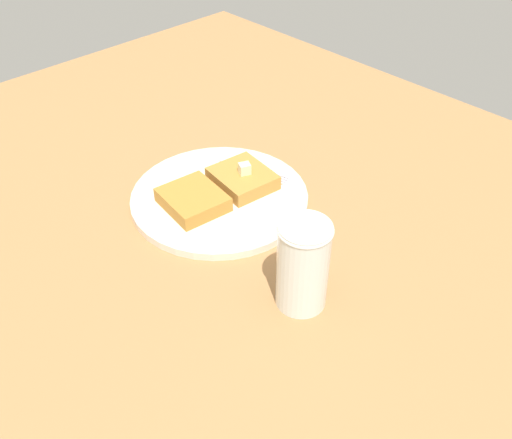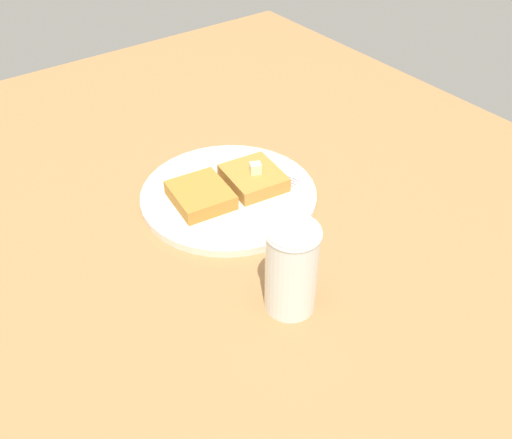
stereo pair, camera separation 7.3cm
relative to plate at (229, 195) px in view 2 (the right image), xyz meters
The scene contains 7 objects.
table_surface 5.29cm from the plate, 23.97° to the right, with size 115.92×115.92×2.80cm, color #A57345.
plate is the anchor object (origin of this frame).
toast_slice_left 4.48cm from the plate, behind, with size 7.69×8.72×2.17cm, color #B37E35.
toast_slice_middle 4.48cm from the plate, ahead, with size 7.69×8.72×2.17cm, color #B37A2F.
butter_pat_primary 5.57cm from the plate, 168.31° to the left, with size 1.59×1.43×1.59cm, color beige.
fork 7.69cm from the plate, 165.20° to the right, with size 5.64×15.81×0.36cm.
syrup_jar 22.94cm from the plate, 74.56° to the left, with size 6.33×6.33×11.63cm.
Camera 2 is at (32.38, 58.60, 53.85)cm, focal length 40.00 mm.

